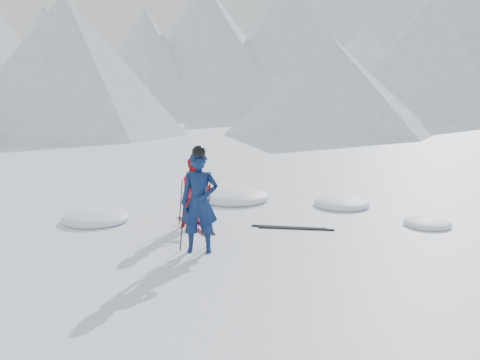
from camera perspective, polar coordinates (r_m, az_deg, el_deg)
name	(u,v)px	position (r m, az deg, el deg)	size (l,w,h in m)	color
ground	(314,226)	(11.83, 8.35, -5.14)	(160.00, 160.00, 0.00)	white
mountain_range	(177,44)	(46.75, -7.03, 14.87)	(106.15, 62.94, 15.53)	#B2BCD1
skier_blue	(199,202)	(9.74, -4.57, -2.51)	(0.72, 0.47, 1.97)	#0C1E4A
skier_red	(196,192)	(11.58, -4.95, -1.36)	(0.77, 0.60, 1.59)	red
pole_blue_left	(183,218)	(9.88, -6.46, -4.31)	(0.02, 0.02, 1.31)	black
pole_blue_right	(208,215)	(10.12, -3.58, -3.91)	(0.02, 0.02, 1.31)	black
pole_red_left	(181,202)	(11.80, -6.67, -2.49)	(0.02, 0.02, 1.06)	black
pole_red_right	(207,201)	(11.86, -3.74, -2.37)	(0.02, 0.02, 1.06)	black
ski_worn_left	(192,226)	(11.73, -5.46, -5.13)	(0.09, 1.70, 0.03)	black
ski_worn_right	(202,225)	(11.80, -4.33, -5.02)	(0.09, 1.70, 0.03)	black
ski_loose_a	(289,227)	(11.61, 5.52, -5.30)	(0.09, 1.70, 0.03)	black
ski_loose_b	(296,228)	(11.53, 6.30, -5.43)	(0.09, 1.70, 0.03)	black
snow_lumps	(238,208)	(13.43, -0.21, -3.12)	(8.44, 5.62, 0.43)	white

